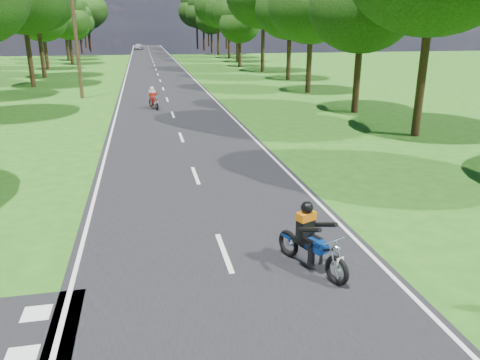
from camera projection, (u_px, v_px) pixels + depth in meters
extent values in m
plane|color=#255112|center=(242.00, 300.00, 9.06)|extent=(160.00, 160.00, 0.00)
cube|color=black|center=(156.00, 70.00, 55.53)|extent=(7.00, 140.00, 0.02)
cube|color=silver|center=(224.00, 252.00, 10.91)|extent=(0.12, 2.00, 0.01)
cube|color=silver|center=(195.00, 175.00, 16.49)|extent=(0.12, 2.00, 0.01)
cube|color=silver|center=(181.00, 137.00, 22.06)|extent=(0.12, 2.00, 0.01)
cube|color=silver|center=(173.00, 115.00, 27.64)|extent=(0.12, 2.00, 0.01)
cube|color=silver|center=(167.00, 99.00, 33.22)|extent=(0.12, 2.00, 0.01)
cube|color=silver|center=(163.00, 89.00, 38.80)|extent=(0.12, 2.00, 0.01)
cube|color=silver|center=(160.00, 81.00, 44.37)|extent=(0.12, 2.00, 0.01)
cube|color=silver|center=(158.00, 74.00, 49.95)|extent=(0.12, 2.00, 0.01)
cube|color=silver|center=(156.00, 69.00, 55.53)|extent=(0.12, 2.00, 0.01)
cube|color=silver|center=(154.00, 65.00, 61.11)|extent=(0.12, 2.00, 0.01)
cube|color=silver|center=(153.00, 62.00, 66.68)|extent=(0.12, 2.00, 0.01)
cube|color=silver|center=(152.00, 59.00, 72.26)|extent=(0.12, 2.00, 0.01)
cube|color=silver|center=(151.00, 57.00, 77.84)|extent=(0.12, 2.00, 0.01)
cube|color=silver|center=(150.00, 55.00, 83.42)|extent=(0.12, 2.00, 0.01)
cube|color=silver|center=(150.00, 53.00, 88.99)|extent=(0.12, 2.00, 0.01)
cube|color=silver|center=(149.00, 51.00, 94.57)|extent=(0.12, 2.00, 0.01)
cube|color=silver|center=(149.00, 50.00, 100.15)|extent=(0.12, 2.00, 0.01)
cube|color=silver|center=(148.00, 48.00, 105.73)|extent=(0.12, 2.00, 0.01)
cube|color=silver|center=(148.00, 47.00, 111.30)|extent=(0.12, 2.00, 0.01)
cube|color=silver|center=(147.00, 46.00, 116.88)|extent=(0.12, 2.00, 0.01)
cube|color=silver|center=(128.00, 70.00, 54.90)|extent=(0.10, 140.00, 0.01)
cube|color=silver|center=(184.00, 69.00, 56.16)|extent=(0.10, 140.00, 0.01)
cube|color=silver|center=(21.00, 356.00, 7.49)|extent=(0.50, 0.50, 0.01)
cube|color=silver|center=(37.00, 313.00, 8.60)|extent=(0.50, 0.50, 0.01)
cylinder|color=black|center=(30.00, 61.00, 39.41)|extent=(0.40, 0.40, 4.32)
cylinder|color=black|center=(42.00, 55.00, 46.28)|extent=(0.40, 0.40, 4.40)
cylinder|color=black|center=(46.00, 56.00, 55.21)|extent=(0.40, 0.40, 3.20)
ellipsoid|color=black|center=(42.00, 20.00, 53.97)|extent=(5.60, 5.60, 4.76)
ellipsoid|color=black|center=(40.00, 6.00, 53.48)|extent=(4.80, 4.80, 4.08)
cylinder|color=black|center=(71.00, 52.00, 62.42)|extent=(0.40, 0.40, 3.22)
ellipsoid|color=black|center=(68.00, 21.00, 61.17)|extent=(5.64, 5.64, 4.79)
ellipsoid|color=black|center=(66.00, 8.00, 60.67)|extent=(4.83, 4.83, 4.11)
cylinder|color=black|center=(67.00, 48.00, 69.28)|extent=(0.40, 0.40, 3.61)
ellipsoid|color=black|center=(64.00, 16.00, 67.88)|extent=(6.31, 6.31, 5.37)
ellipsoid|color=black|center=(62.00, 3.00, 67.32)|extent=(5.41, 5.41, 4.60)
cylinder|color=black|center=(77.00, 49.00, 76.77)|extent=(0.40, 0.40, 2.67)
ellipsoid|color=black|center=(75.00, 28.00, 75.73)|extent=(4.67, 4.67, 3.97)
ellipsoid|color=black|center=(74.00, 19.00, 75.32)|extent=(4.00, 4.00, 3.40)
ellipsoid|color=black|center=(73.00, 11.00, 74.91)|extent=(3.00, 3.00, 2.55)
cylinder|color=black|center=(81.00, 45.00, 85.17)|extent=(0.40, 0.40, 3.09)
ellipsoid|color=black|center=(79.00, 23.00, 83.97)|extent=(5.40, 5.40, 4.59)
ellipsoid|color=black|center=(78.00, 14.00, 83.50)|extent=(4.63, 4.63, 3.93)
ellipsoid|color=black|center=(77.00, 5.00, 83.02)|extent=(3.47, 3.47, 2.95)
cylinder|color=black|center=(90.00, 40.00, 91.19)|extent=(0.40, 0.40, 4.48)
ellipsoid|color=black|center=(87.00, 10.00, 89.45)|extent=(7.84, 7.84, 6.66)
cylinder|color=black|center=(89.00, 40.00, 99.40)|extent=(0.40, 0.40, 4.09)
ellipsoid|color=black|center=(87.00, 15.00, 97.80)|extent=(7.16, 7.16, 6.09)
ellipsoid|color=black|center=(86.00, 4.00, 97.17)|extent=(6.14, 6.14, 5.22)
cylinder|color=black|center=(420.00, 88.00, 21.78)|extent=(0.40, 0.40, 4.56)
cylinder|color=black|center=(357.00, 83.00, 27.96)|extent=(0.40, 0.40, 3.49)
ellipsoid|color=black|center=(363.00, 7.00, 26.60)|extent=(6.12, 6.12, 5.20)
cylinder|color=black|center=(309.00, 69.00, 36.22)|extent=(0.40, 0.40, 3.69)
ellipsoid|color=black|center=(312.00, 6.00, 34.78)|extent=(6.46, 6.46, 5.49)
cylinder|color=black|center=(289.00, 60.00, 44.63)|extent=(0.40, 0.40, 3.74)
ellipsoid|color=black|center=(290.00, 9.00, 43.18)|extent=(6.55, 6.55, 5.57)
cylinder|color=black|center=(263.00, 51.00, 52.12)|extent=(0.40, 0.40, 4.64)
cylinder|color=black|center=(240.00, 55.00, 58.87)|extent=(0.40, 0.40, 2.91)
ellipsoid|color=black|center=(240.00, 25.00, 57.74)|extent=(5.09, 5.09, 4.33)
ellipsoid|color=black|center=(240.00, 13.00, 57.29)|extent=(4.36, 4.36, 3.71)
ellipsoid|color=black|center=(240.00, 1.00, 56.84)|extent=(3.27, 3.27, 2.78)
cylinder|color=black|center=(237.00, 48.00, 65.90)|extent=(0.40, 0.40, 3.88)
ellipsoid|color=black|center=(237.00, 12.00, 64.39)|extent=(6.78, 6.78, 5.77)
cylinder|color=black|center=(229.00, 45.00, 73.79)|extent=(0.40, 0.40, 4.18)
ellipsoid|color=black|center=(229.00, 10.00, 72.17)|extent=(7.31, 7.31, 6.21)
cylinder|color=black|center=(218.00, 41.00, 81.99)|extent=(0.40, 0.40, 4.63)
ellipsoid|color=black|center=(218.00, 7.00, 80.19)|extent=(8.11, 8.11, 6.89)
cylinder|color=black|center=(212.00, 44.00, 88.94)|extent=(0.40, 0.40, 3.36)
ellipsoid|color=black|center=(211.00, 21.00, 87.64)|extent=(5.88, 5.88, 5.00)
ellipsoid|color=black|center=(211.00, 11.00, 87.12)|extent=(5.04, 5.04, 4.29)
ellipsoid|color=black|center=(211.00, 2.00, 86.60)|extent=(3.78, 3.78, 3.21)
cylinder|color=black|center=(204.00, 40.00, 95.44)|extent=(0.40, 0.40, 4.09)
ellipsoid|color=black|center=(203.00, 14.00, 93.86)|extent=(7.15, 7.15, 6.08)
ellipsoid|color=black|center=(203.00, 4.00, 93.23)|extent=(6.13, 6.13, 5.21)
cylinder|color=black|center=(197.00, 38.00, 102.51)|extent=(0.40, 0.40, 4.48)
ellipsoid|color=black|center=(197.00, 12.00, 100.76)|extent=(7.84, 7.84, 6.66)
ellipsoid|color=black|center=(196.00, 1.00, 100.08)|extent=(6.72, 6.72, 5.71)
cylinder|color=black|center=(86.00, 39.00, 108.04)|extent=(0.40, 0.40, 3.84)
ellipsoid|color=black|center=(83.00, 17.00, 106.55)|extent=(6.72, 6.72, 5.71)
ellipsoid|color=black|center=(83.00, 9.00, 105.96)|extent=(5.76, 5.76, 4.90)
ellipsoid|color=black|center=(82.00, 0.00, 105.37)|extent=(4.32, 4.32, 3.67)
cylinder|color=black|center=(209.00, 38.00, 115.37)|extent=(0.40, 0.40, 4.16)
ellipsoid|color=black|center=(208.00, 16.00, 113.75)|extent=(7.28, 7.28, 6.19)
ellipsoid|color=black|center=(208.00, 7.00, 113.11)|extent=(6.24, 6.24, 5.30)
cylinder|color=black|center=(67.00, 42.00, 93.77)|extent=(0.40, 0.40, 3.52)
ellipsoid|color=black|center=(65.00, 19.00, 92.40)|extent=(6.16, 6.16, 5.24)
ellipsoid|color=black|center=(64.00, 10.00, 91.86)|extent=(5.28, 5.28, 4.49)
ellipsoid|color=black|center=(63.00, 1.00, 91.32)|extent=(3.96, 3.96, 3.37)
cylinder|color=black|center=(226.00, 38.00, 102.68)|extent=(0.40, 0.40, 4.48)
ellipsoid|color=black|center=(226.00, 12.00, 100.94)|extent=(7.84, 7.84, 6.66)
ellipsoid|color=black|center=(226.00, 1.00, 100.25)|extent=(6.72, 6.72, 5.71)
cylinder|color=#382616|center=(76.00, 41.00, 32.68)|extent=(0.26, 0.26, 8.00)
imported|color=silver|center=(138.00, 47.00, 99.29)|extent=(2.34, 4.12, 1.32)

